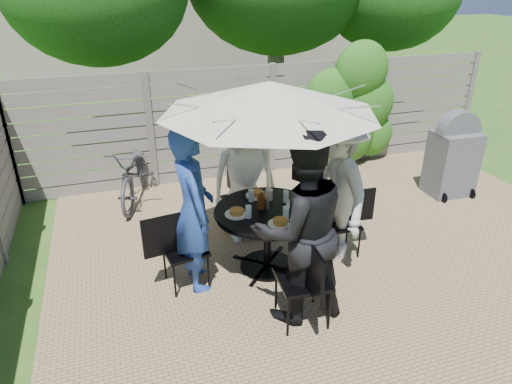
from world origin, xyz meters
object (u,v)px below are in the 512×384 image
object	(u,v)px
person_right	(335,189)
patio_table	(268,228)
person_back	(244,176)
syrup_jug	(261,202)
chair_back	(241,211)
glass_left	(249,212)
plate_right	(298,203)
bicycle	(136,172)
person_front	(300,230)
bbq_grill	(453,158)
chair_left	(185,264)
glass_front	(286,213)
chair_front	(303,296)
glass_right	(286,196)
plate_back	(257,194)
coffee_cup	(269,195)
glass_back	(251,195)
plate_front	(280,223)
chair_right	(341,235)
umbrella	(269,97)
plate_left	(237,213)
person_left	(193,210)

from	to	relation	value
person_right	patio_table	bearing A→B (deg)	-90.00
person_back	syrup_jug	world-z (taller)	person_back
chair_back	glass_left	xyz separation A→B (m)	(-0.23, -1.08, 0.57)
glass_left	person_back	bearing A→B (deg)	75.83
plate_right	bicycle	world-z (taller)	bicycle
syrup_jug	person_front	bearing A→B (deg)	-84.75
bicycle	bbq_grill	world-z (taller)	bbq_grill
chair_left	glass_front	bearing A→B (deg)	-20.21
chair_left	person_front	bearing A→B (deg)	-47.29
chair_front	person_right	bearing A→B (deg)	-34.83
person_back	plate_right	bearing A→B (deg)	-66.55
person_right	glass_front	bearing A→B (deg)	-70.30
chair_left	plate_right	distance (m)	1.42
chair_front	glass_right	bearing A→B (deg)	-7.83
plate_back	coffee_cup	distance (m)	0.18
glass_front	glass_back	bearing A→B (deg)	113.35
plate_front	glass_left	size ratio (longest dim) A/B	1.86
chair_left	chair_front	size ratio (longest dim) A/B	0.92
chair_front	glass_front	size ratio (longest dim) A/B	7.05
chair_right	person_right	xyz separation A→B (m)	(-0.13, -0.00, 0.64)
umbrella	plate_left	distance (m)	1.28
person_left	person_front	world-z (taller)	person_front
chair_left	bicycle	xyz separation A→B (m)	(-0.29, 2.36, 0.18)
bbq_grill	umbrella	bearing A→B (deg)	-161.33
patio_table	coffee_cup	bearing A→B (deg)	66.91
umbrella	bicycle	xyz separation A→B (m)	(-1.25, 2.33, -1.57)
chair_right	bbq_grill	xyz separation A→B (m)	(2.38, 0.98, 0.36)
glass_right	glass_back	bearing A→B (deg)	158.35
person_right	glass_right	xyz separation A→B (m)	(-0.57, 0.09, -0.05)
syrup_jug	coffee_cup	bearing A→B (deg)	48.09
chair_front	glass_front	world-z (taller)	chair_front
person_right	umbrella	bearing A→B (deg)	-90.00
chair_back	glass_back	size ratio (longest dim) A/B	6.48
patio_table	plate_right	size ratio (longest dim) A/B	4.64
glass_back	bbq_grill	distance (m)	3.54
umbrella	person_front	world-z (taller)	umbrella
glass_left	bicycle	size ratio (longest dim) A/B	0.08
person_back	glass_back	xyz separation A→B (m)	(-0.09, -0.57, 0.00)
chair_left	bicycle	bearing A→B (deg)	88.96
glass_back	coffee_cup	bearing A→B (deg)	-9.59
glass_back	syrup_jug	size ratio (longest dim) A/B	0.88
person_back	person_left	world-z (taller)	person_left
chair_back	glass_back	distance (m)	0.91
bicycle	glass_front	bearing A→B (deg)	-44.97
person_back	person_right	world-z (taller)	person_right
chair_back	person_front	size ratio (longest dim) A/B	0.47
syrup_jug	plate_right	bearing A→B (deg)	-5.44
chair_left	chair_right	distance (m)	1.93
person_front	glass_right	bearing A→B (deg)	-105.52
plate_left	person_front	bearing A→B (deg)	-65.20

